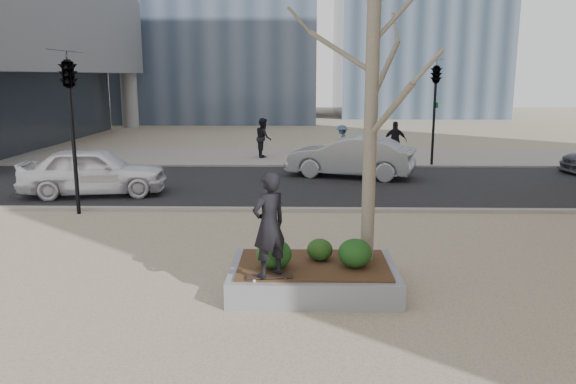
{
  "coord_description": "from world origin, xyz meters",
  "views": [
    {
      "loc": [
        0.74,
        -9.69,
        3.83
      ],
      "look_at": [
        0.5,
        2.0,
        1.4
      ],
      "focal_mm": 35.0,
      "sensor_mm": 36.0,
      "label": 1
    }
  ],
  "objects_px": {
    "skateboard": "(269,278)",
    "planter": "(313,277)",
    "police_car": "(94,171)",
    "skateboarder": "(269,225)"
  },
  "relations": [
    {
      "from": "police_car",
      "to": "skateboard",
      "type": "bearing_deg",
      "value": -154.03
    },
    {
      "from": "police_car",
      "to": "skateboarder",
      "type": "bearing_deg",
      "value": -154.03
    },
    {
      "from": "police_car",
      "to": "planter",
      "type": "bearing_deg",
      "value": -148.43
    },
    {
      "from": "skateboard",
      "to": "skateboarder",
      "type": "distance_m",
      "value": 0.93
    },
    {
      "from": "skateboard",
      "to": "police_car",
      "type": "height_order",
      "value": "police_car"
    },
    {
      "from": "planter",
      "to": "police_car",
      "type": "relative_size",
      "value": 0.65
    },
    {
      "from": "skateboard",
      "to": "planter",
      "type": "bearing_deg",
      "value": 36.05
    },
    {
      "from": "skateboard",
      "to": "police_car",
      "type": "relative_size",
      "value": 0.17
    },
    {
      "from": "planter",
      "to": "skateboarder",
      "type": "distance_m",
      "value": 1.59
    },
    {
      "from": "planter",
      "to": "police_car",
      "type": "bearing_deg",
      "value": 130.55
    }
  ]
}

